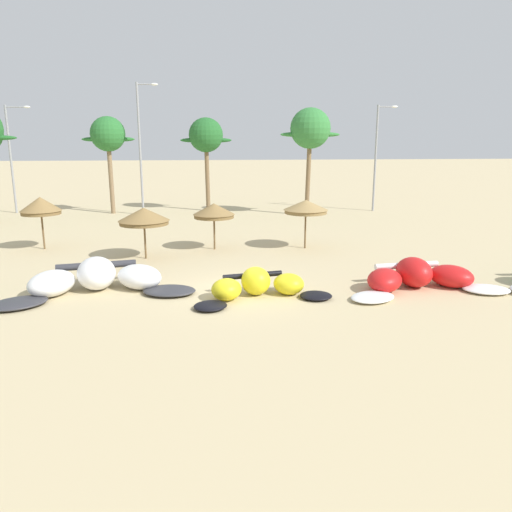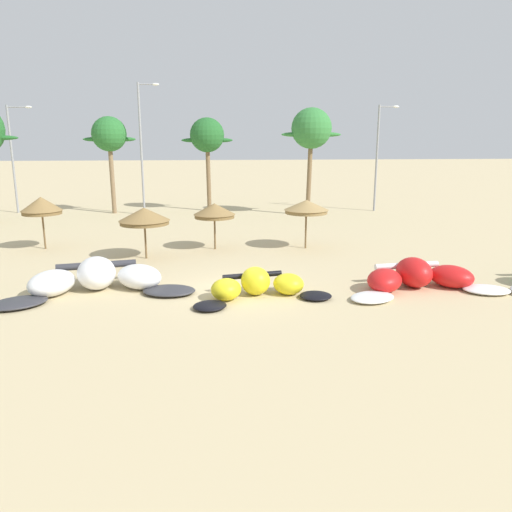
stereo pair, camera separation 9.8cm
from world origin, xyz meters
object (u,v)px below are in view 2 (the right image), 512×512
object	(u,v)px
kite_left	(97,279)
palm_left_of_gap	(207,136)
beach_umbrella_outermost	(306,207)
kite_center	(418,278)
lamppost_east_center	(379,153)
palm_left	(109,136)
beach_umbrella_middle	(144,216)
kite_left_of_center	(258,286)
beach_umbrella_near_palms	(214,211)
lamppost_west_center	(143,143)
palm_center_left	(311,130)
beach_umbrella_near_van	(41,206)
lamppost_west	(14,153)

from	to	relation	value
kite_left	palm_left_of_gap	xyz separation A→B (m)	(4.76, 23.30, 5.80)
palm_left_of_gap	beach_umbrella_outermost	bearing A→B (deg)	-71.28
kite_center	lamppost_east_center	distance (m)	24.00
palm_left	palm_left_of_gap	xyz separation A→B (m)	(7.96, 0.73, -0.06)
beach_umbrella_middle	kite_left_of_center	bearing A→B (deg)	-53.91
beach_umbrella_near_palms	palm_left_of_gap	bearing A→B (deg)	90.89
beach_umbrella_middle	beach_umbrella_outermost	size ratio (longest dim) A/B	0.97
palm_left_of_gap	palm_left	bearing A→B (deg)	-174.78
beach_umbrella_middle	lamppost_east_center	distance (m)	24.24
palm_left_of_gap	kite_center	bearing A→B (deg)	-70.66
kite_center	lamppost_west_center	bearing A→B (deg)	121.43
beach_umbrella_near_palms	kite_left_of_center	bearing A→B (deg)	-80.43
beach_umbrella_middle	palm_left_of_gap	world-z (taller)	palm_left_of_gap
kite_center	kite_left	bearing A→B (deg)	175.70
kite_left	beach_umbrella_near_palms	xyz separation A→B (m)	(5.00, 7.59, 1.69)
palm_left_of_gap	palm_center_left	bearing A→B (deg)	-22.71
beach_umbrella_near_palms	kite_center	bearing A→B (deg)	-46.04
lamppost_east_center	palm_left	bearing A→B (deg)	178.03
beach_umbrella_near_palms	beach_umbrella_near_van	bearing A→B (deg)	173.75
kite_left_of_center	beach_umbrella_near_palms	xyz separation A→B (m)	(-1.51, 8.97, 1.77)
beach_umbrella_outermost	beach_umbrella_middle	bearing A→B (deg)	-169.53
kite_left_of_center	palm_center_left	bearing A→B (deg)	73.05
beach_umbrella_near_palms	lamppost_east_center	size ratio (longest dim) A/B	0.29
beach_umbrella_middle	lamppost_west_center	size ratio (longest dim) A/B	0.26
palm_left	lamppost_west	bearing A→B (deg)	172.26
beach_umbrella_middle	palm_center_left	size ratio (longest dim) A/B	0.31
palm_left_of_gap	lamppost_west_center	xyz separation A→B (m)	(-5.18, -1.86, -0.56)
beach_umbrella_near_van	lamppost_west	bearing A→B (deg)	113.55
palm_left	palm_left_of_gap	world-z (taller)	palm_left
kite_center	palm_center_left	size ratio (longest dim) A/B	0.84
kite_left_of_center	kite_center	distance (m)	6.78
palm_left	beach_umbrella_middle	bearing A→B (deg)	-74.89
kite_center	beach_umbrella_outermost	world-z (taller)	beach_umbrella_outermost
beach_umbrella_middle	palm_left_of_gap	distance (m)	18.39
beach_umbrella_near_van	palm_left_of_gap	distance (m)	17.83
lamppost_east_center	lamppost_west	bearing A→B (deg)	176.51
lamppost_west	lamppost_west_center	xyz separation A→B (m)	(10.77, -2.22, 0.80)
kite_center	beach_umbrella_near_palms	world-z (taller)	beach_umbrella_near_palms
kite_left_of_center	beach_umbrella_outermost	world-z (taller)	beach_umbrella_outermost
kite_center	lamppost_west	world-z (taller)	lamppost_west
beach_umbrella_middle	palm_left_of_gap	size ratio (longest dim) A/B	0.34
lamppost_west_center	beach_umbrella_outermost	bearing A→B (deg)	-53.11
beach_umbrella_outermost	lamppost_west	distance (m)	27.02
kite_left_of_center	palm_left	bearing A→B (deg)	112.08
beach_umbrella_near_palms	lamppost_east_center	distance (m)	20.33
kite_center	palm_left	world-z (taller)	palm_left
kite_center	beach_umbrella_middle	bearing A→B (deg)	150.70
beach_umbrella_near_van	palm_center_left	world-z (taller)	palm_center_left
beach_umbrella_near_van	palm_left	world-z (taller)	palm_left
palm_center_left	lamppost_west	xyz separation A→B (m)	(-24.18, 3.80, -1.87)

